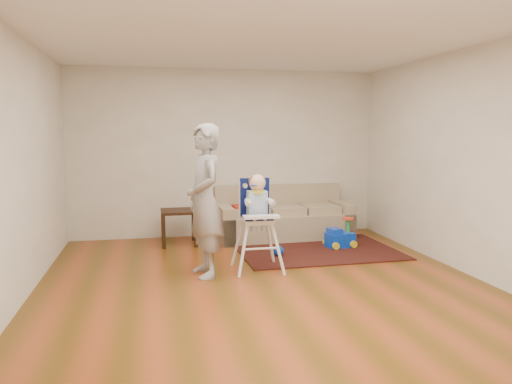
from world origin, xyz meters
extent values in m
plane|color=#55350B|center=(0.00, 0.00, 0.00)|extent=(5.50, 5.50, 0.00)
cube|color=beige|center=(0.00, 2.75, 1.35)|extent=(5.00, 0.04, 2.70)
cube|color=beige|center=(-2.50, 0.00, 1.35)|extent=(0.04, 5.50, 2.70)
cube|color=beige|center=(2.50, 0.00, 1.35)|extent=(0.04, 5.50, 2.70)
cube|color=white|center=(0.00, 0.00, 2.70)|extent=(5.00, 5.50, 0.04)
cube|color=#B5261A|center=(0.28, 2.25, 0.54)|extent=(0.50, 0.33, 0.04)
cube|color=black|center=(1.10, 1.38, 0.01)|extent=(2.27, 1.73, 0.02)
sphere|color=#093AD5|center=(0.47, 1.13, 0.09)|extent=(0.14, 0.14, 0.14)
cylinder|color=#093AD5|center=(-0.01, 0.46, 1.07)|extent=(0.01, 0.12, 0.01)
imported|color=#98979A|center=(-0.60, 0.47, 0.90)|extent=(0.55, 0.73, 1.81)
camera|label=1|loc=(-1.22, -5.33, 1.72)|focal=35.00mm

